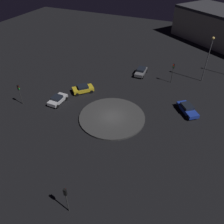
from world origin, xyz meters
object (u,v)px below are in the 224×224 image
at_px(traffic_light_north, 66,196).
at_px(car_grey, 141,71).
at_px(traffic_light_east, 19,91).
at_px(car_blue, 187,109).
at_px(streetlamp_southwest_near, 209,54).
at_px(car_silver, 58,99).
at_px(car_yellow, 83,89).
at_px(traffic_light_south, 173,69).

bearing_deg(traffic_light_north, car_grey, -3.26).
bearing_deg(traffic_light_east, car_grey, 40.37).
bearing_deg(traffic_light_north, car_blue, -28.69).
relative_size(traffic_light_north, streetlamp_southwest_near, 0.43).
distance_m(car_silver, car_grey, 19.23).
relative_size(car_grey, traffic_light_east, 1.11).
relative_size(car_silver, streetlamp_southwest_near, 0.42).
distance_m(car_yellow, car_grey, 13.79).
distance_m(traffic_light_south, streetlamp_southwest_near, 7.24).
xyz_separation_m(car_blue, traffic_light_east, (27.07, 9.49, 2.03)).
relative_size(traffic_light_south, traffic_light_east, 1.07).
bearing_deg(car_grey, car_blue, 47.19).
xyz_separation_m(traffic_light_east, streetlamp_southwest_near, (-28.08, -21.75, 3.19)).
distance_m(car_silver, car_yellow, 5.50).
height_order(traffic_light_south, traffic_light_east, traffic_light_south).
bearing_deg(car_silver, traffic_light_south, -46.67).
relative_size(car_yellow, car_blue, 0.89).
bearing_deg(car_yellow, streetlamp_southwest_near, -11.31).
xyz_separation_m(car_grey, traffic_light_south, (-6.72, 0.75, 2.18)).
xyz_separation_m(car_silver, car_yellow, (-2.33, -4.98, 0.05)).
bearing_deg(car_blue, car_grey, -169.02).
bearing_deg(car_blue, traffic_light_east, -109.28).
bearing_deg(traffic_light_south, car_blue, 49.69).
height_order(car_yellow, car_grey, car_grey).
height_order(traffic_light_north, streetlamp_southwest_near, streetlamp_southwest_near).
bearing_deg(car_yellow, car_silver, -160.80).
bearing_deg(traffic_light_north, car_silver, 30.30).
height_order(car_grey, traffic_light_north, traffic_light_north).
bearing_deg(traffic_light_east, car_silver, 17.58).
relative_size(car_silver, car_yellow, 0.94).
distance_m(car_silver, traffic_light_east, 6.52).
bearing_deg(car_blue, traffic_light_south, 168.99).
xyz_separation_m(car_silver, car_grey, (-10.22, -16.30, 0.07)).
bearing_deg(car_blue, car_silver, -111.64).
bearing_deg(car_blue, streetlamp_southwest_near, 136.71).
distance_m(car_blue, traffic_light_east, 28.76).
bearing_deg(traffic_light_south, traffic_light_east, -28.43).
xyz_separation_m(car_yellow, streetlamp_southwest_near, (-20.29, -13.87, 5.21)).
xyz_separation_m(traffic_light_east, traffic_light_north, (-18.44, 13.48, 0.07)).
xyz_separation_m(car_yellow, traffic_light_south, (-14.60, -10.57, 2.20)).
bearing_deg(car_yellow, car_grey, 9.47).
height_order(car_blue, traffic_light_south, traffic_light_south).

